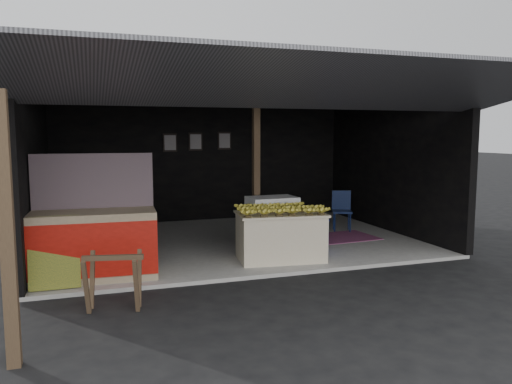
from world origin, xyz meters
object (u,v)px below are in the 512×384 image
object	(u,v)px
neighbor_stall	(94,241)
water_barrel	(318,236)
plastic_chair	(342,207)
banana_table	(280,236)
white_crate	(272,223)
sawhorse	(113,276)

from	to	relation	value
neighbor_stall	water_barrel	distance (m)	3.80
neighbor_stall	plastic_chair	size ratio (longest dim) A/B	2.09
water_barrel	banana_table	bearing A→B (deg)	-156.33
banana_table	white_crate	world-z (taller)	white_crate
water_barrel	plastic_chair	xyz separation A→B (m)	(1.29, 1.55, 0.23)
white_crate	neighbor_stall	size ratio (longest dim) A/B	0.53
plastic_chair	banana_table	bearing A→B (deg)	-115.50
white_crate	neighbor_stall	distance (m)	3.15
water_barrel	white_crate	bearing A→B (deg)	152.55
white_crate	sawhorse	distance (m)	3.60
white_crate	water_barrel	xyz separation A→B (m)	(0.73, -0.38, -0.20)
white_crate	sawhorse	bearing A→B (deg)	-143.91
neighbor_stall	plastic_chair	world-z (taller)	neighbor_stall
water_barrel	plastic_chair	distance (m)	2.03
banana_table	neighbor_stall	size ratio (longest dim) A/B	0.85
white_crate	water_barrel	distance (m)	0.85
water_barrel	plastic_chair	size ratio (longest dim) A/B	0.64
banana_table	sawhorse	distance (m)	3.07
sawhorse	neighbor_stall	bearing A→B (deg)	109.89
sawhorse	water_barrel	distance (m)	4.01
neighbor_stall	sawhorse	world-z (taller)	neighbor_stall
neighbor_stall	sawhorse	xyz separation A→B (m)	(0.20, -1.34, -0.15)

